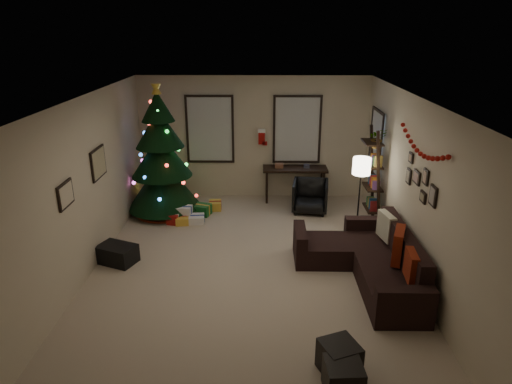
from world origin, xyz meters
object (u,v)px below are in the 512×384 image
desk (295,172)px  christmas_tree (161,160)px  sofa (370,261)px  bookshelf (374,180)px  desk_chair (310,196)px

desk → christmas_tree: bearing=-164.7°
sofa → bookshelf: (0.43, 1.86, 0.68)m
desk → bookshelf: bookshelf is taller
christmas_tree → desk_chair: christmas_tree is taller
sofa → desk: (-0.96, 3.26, 0.40)m
christmas_tree → bookshelf: bearing=-8.9°
bookshelf → desk: bearing=134.7°
christmas_tree → desk: bearing=15.3°
christmas_tree → bookshelf: (4.13, -0.64, -0.19)m
desk → desk_chair: (0.28, -0.65, -0.33)m
desk → desk_chair: bearing=-66.4°
christmas_tree → sofa: bearing=-34.1°
bookshelf → desk_chair: bearing=145.8°
sofa → desk_chair: size_ratio=3.63×
sofa → bookshelf: bearing=77.1°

